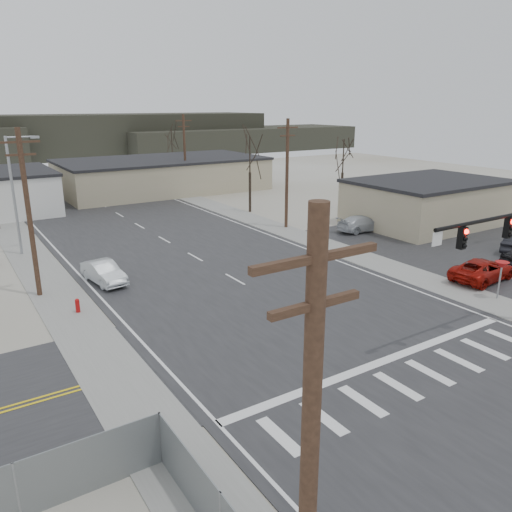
{
  "coord_description": "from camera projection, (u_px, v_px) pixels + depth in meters",
  "views": [
    {
      "loc": [
        -15.79,
        -19.09,
        11.25
      ],
      "look_at": [
        -0.49,
        4.66,
        2.6
      ],
      "focal_mm": 35.0,
      "sensor_mm": 36.0,
      "label": 1
    }
  ],
  "objects": [
    {
      "name": "building_right_far",
      "position": [
        163.0,
        175.0,
        66.73
      ],
      "size": [
        26.3,
        14.3,
        4.3
      ],
      "color": "tan",
      "rests_on": "ground"
    },
    {
      "name": "car_parked_silver",
      "position": [
        362.0,
        224.0,
        45.58
      ],
      "size": [
        5.07,
        2.37,
        1.43
      ],
      "primitive_type": "imported",
      "rotation": [
        0.0,
        0.0,
        1.5
      ],
      "color": "#B7BCC3",
      "rests_on": "parking_lot"
    },
    {
      "name": "car_parked_red",
      "position": [
        483.0,
        270.0,
        32.88
      ],
      "size": [
        5.31,
        2.78,
        1.43
      ],
      "primitive_type": "imported",
      "rotation": [
        0.0,
        0.0,
        1.65
      ],
      "color": "#940F08",
      "rests_on": "parking_lot"
    },
    {
      "name": "ground",
      "position": [
        310.0,
        322.0,
        26.82
      ],
      "size": [
        140.0,
        140.0,
        0.0
      ],
      "primitive_type": "plane",
      "color": "#BABAB6",
      "rests_on": "ground"
    },
    {
      "name": "tree_right_far",
      "position": [
        172.0,
        143.0,
        74.75
      ],
      "size": [
        3.52,
        3.52,
        7.84
      ],
      "color": "#2D231C",
      "rests_on": "ground"
    },
    {
      "name": "upole_right_a",
      "position": [
        287.0,
        172.0,
        45.71
      ],
      "size": [
        2.2,
        0.3,
        10.0
      ],
      "color": "#4A3222",
      "rests_on": "ground"
    },
    {
      "name": "sidewalk_right",
      "position": [
        266.0,
        224.0,
        48.37
      ],
      "size": [
        3.0,
        90.0,
        0.06
      ],
      "primitive_type": "cube",
      "color": "gray",
      "rests_on": "ground"
    },
    {
      "name": "hill_right",
      "position": [
        241.0,
        139.0,
        124.25
      ],
      "size": [
        60.0,
        18.0,
        5.5
      ],
      "primitive_type": "cube",
      "color": "#333026",
      "rests_on": "ground"
    },
    {
      "name": "sidewalk_left",
      "position": [
        32.0,
        260.0,
        37.39
      ],
      "size": [
        3.0,
        90.0,
        0.06
      ],
      "primitive_type": "cube",
      "color": "gray",
      "rests_on": "ground"
    },
    {
      "name": "tree_lot",
      "position": [
        343.0,
        158.0,
        54.26
      ],
      "size": [
        3.52,
        3.52,
        7.84
      ],
      "color": "#2D231C",
      "rests_on": "ground"
    },
    {
      "name": "upole_right_b",
      "position": [
        185.0,
        153.0,
        63.39
      ],
      "size": [
        2.2,
        0.3,
        10.0
      ],
      "color": "#4A3222",
      "rests_on": "ground"
    },
    {
      "name": "upole_left_a",
      "position": [
        308.0,
        492.0,
        8.08
      ],
      "size": [
        2.2,
        0.3,
        10.0
      ],
      "color": "#4A3222",
      "rests_on": "ground"
    },
    {
      "name": "car_far_b",
      "position": [
        66.0,
        187.0,
        65.38
      ],
      "size": [
        1.64,
        4.0,
        1.36
      ],
      "primitive_type": "imported",
      "rotation": [
        0.0,
        0.0,
        0.01
      ],
      "color": "black",
      "rests_on": "main_road"
    },
    {
      "name": "upole_left_b",
      "position": [
        29.0,
        212.0,
        28.98
      ],
      "size": [
        2.2,
        0.3,
        10.0
      ],
      "color": "#4A3222",
      "rests_on": "ground"
    },
    {
      "name": "hill_center",
      "position": [
        92.0,
        135.0,
        110.43
      ],
      "size": [
        80.0,
        18.0,
        9.0
      ],
      "primitive_type": "cube",
      "color": "#333026",
      "rests_on": "ground"
    },
    {
      "name": "car_far_a",
      "position": [
        116.0,
        190.0,
        63.39
      ],
      "size": [
        3.48,
        5.08,
        1.37
      ],
      "primitive_type": "imported",
      "rotation": [
        0.0,
        0.0,
        2.77
      ],
      "color": "black",
      "rests_on": "main_road"
    },
    {
      "name": "tree_right_mid",
      "position": [
        250.0,
        156.0,
        52.45
      ],
      "size": [
        3.74,
        3.74,
        8.33
      ],
      "color": "#2D231C",
      "rests_on": "ground"
    },
    {
      "name": "streetlight_main",
      "position": [
        16.0,
        189.0,
        37.41
      ],
      "size": [
        2.4,
        0.25,
        9.0
      ],
      "color": "gray",
      "rests_on": "ground"
    },
    {
      "name": "building_lot",
      "position": [
        427.0,
        202.0,
        48.26
      ],
      "size": [
        14.3,
        10.3,
        4.3
      ],
      "color": "tan",
      "rests_on": "ground"
    },
    {
      "name": "yield_sign",
      "position": [
        502.0,
        266.0,
        29.36
      ],
      "size": [
        0.8,
        0.8,
        2.35
      ],
      "color": "gray",
      "rests_on": "ground"
    },
    {
      "name": "fire_hydrant",
      "position": [
        78.0,
        306.0,
        27.83
      ],
      "size": [
        0.24,
        0.24,
        0.87
      ],
      "color": "#A50C0C",
      "rests_on": "ground"
    },
    {
      "name": "parking_lot",
      "position": [
        451.0,
        243.0,
        41.99
      ],
      "size": [
        18.0,
        20.0,
        0.03
      ],
      "primitive_type": "cube",
      "color": "#252527",
      "rests_on": "ground"
    },
    {
      "name": "sedan_crossing",
      "position": [
        104.0,
        272.0,
        32.43
      ],
      "size": [
        2.06,
        4.41,
        1.4
      ],
      "primitive_type": "imported",
      "rotation": [
        0.0,
        0.0,
        0.14
      ],
      "color": "#AFB5BA",
      "rests_on": "main_road"
    },
    {
      "name": "main_road",
      "position": [
        189.0,
        254.0,
        38.87
      ],
      "size": [
        18.0,
        110.0,
        0.05
      ],
      "primitive_type": "cube",
      "color": "#252527",
      "rests_on": "ground"
    },
    {
      "name": "cross_road",
      "position": [
        310.0,
        322.0,
        26.81
      ],
      "size": [
        90.0,
        10.0,
        0.04
      ],
      "primitive_type": "cube",
      "color": "#252527",
      "rests_on": "ground"
    }
  ]
}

